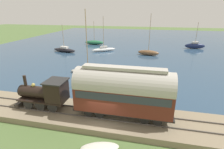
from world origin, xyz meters
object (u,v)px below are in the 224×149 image
rowboat_near_shore (77,71)px  sailboat_white (104,49)px  steam_locomotive (46,92)px  sailboat_brown (148,52)px  sailboat_navy (195,46)px  sailboat_gray (89,82)px  passenger_coach (123,91)px  rowboat_off_pier (148,75)px  beached_dinghy (100,148)px  sailboat_black (64,50)px  sailboat_green (94,42)px

rowboat_near_shore → sailboat_white: bearing=19.0°
steam_locomotive → sailboat_brown: bearing=-18.9°
sailboat_navy → sailboat_white: bearing=106.4°
sailboat_gray → rowboat_near_shore: sailboat_gray is taller
passenger_coach → rowboat_near_shore: passenger_coach is taller
steam_locomotive → rowboat_off_pier: 15.47m
sailboat_white → beached_dinghy: (-31.36, -8.11, -0.32)m
sailboat_black → rowboat_near_shore: size_ratio=2.45×
passenger_coach → sailboat_gray: sailboat_gray is taller
sailboat_black → rowboat_off_pier: (-12.99, -20.38, -0.25)m
sailboat_white → rowboat_off_pier: 19.15m
passenger_coach → beached_dinghy: size_ratio=2.83×
steam_locomotive → sailboat_navy: 41.69m
passenger_coach → sailboat_navy: (36.13, -13.39, -2.42)m
passenger_coach → sailboat_navy: sailboat_navy is taller
sailboat_gray → beached_dinghy: (-10.25, -4.46, -0.56)m
sailboat_white → rowboat_near_shore: (-16.22, 0.08, -0.27)m
sailboat_green → sailboat_white: 9.75m
passenger_coach → sailboat_black: 31.29m
sailboat_green → beached_dinghy: 41.82m
passenger_coach → sailboat_brown: sailboat_brown is taller
steam_locomotive → rowboat_off_pier: bearing=-37.4°
sailboat_green → sailboat_navy: bearing=-90.1°
steam_locomotive → sailboat_brown: 27.75m
passenger_coach → beached_dinghy: (-3.63, 1.08, -2.97)m
passenger_coach → rowboat_near_shore: size_ratio=3.23×
sailboat_green → rowboat_off_pier: sailboat_green is taller
steam_locomotive → sailboat_white: bearing=3.8°
rowboat_near_shore → beached_dinghy: size_ratio=0.88×
sailboat_white → rowboat_off_pier: (-15.55, -11.18, -0.27)m
steam_locomotive → sailboat_gray: sailboat_gray is taller
sailboat_brown → sailboat_white: sailboat_brown is taller
beached_dinghy → rowboat_near_shore: bearing=28.4°
sailboat_brown → sailboat_black: sailboat_brown is taller
steam_locomotive → rowboat_off_pier: size_ratio=2.11×
sailboat_green → sailboat_navy: (0.08, -27.64, 0.16)m
sailboat_white → rowboat_near_shore: size_ratio=3.15×
steam_locomotive → beached_dinghy: size_ratio=1.72×
sailboat_black → rowboat_off_pier: size_ratio=2.64×
sailboat_black → sailboat_gray: bearing=-133.0°
sailboat_green → sailboat_white: bearing=-149.0°
sailboat_black → rowboat_off_pier: 24.17m
sailboat_white → sailboat_brown: bearing=-131.8°
steam_locomotive → sailboat_black: (25.17, 11.05, -1.74)m
steam_locomotive → rowboat_near_shore: (11.51, 1.93, -2.00)m
sailboat_green → sailboat_brown: 18.68m
sailboat_navy → beached_dinghy: 42.32m
sailboat_white → rowboat_near_shore: bearing=145.9°
rowboat_near_shore → passenger_coach: bearing=-121.9°
steam_locomotive → passenger_coach: passenger_coach is taller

